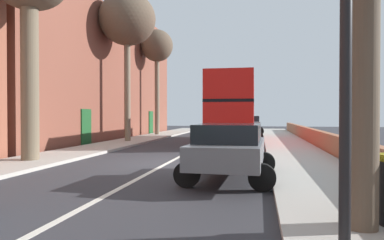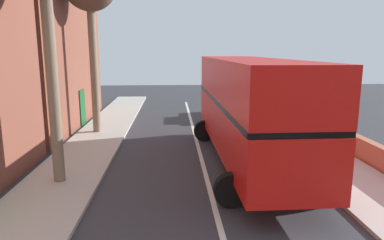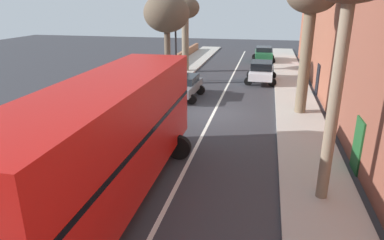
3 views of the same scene
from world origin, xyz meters
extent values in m
cube|color=brown|center=(-8.50, 18.00, 5.10)|extent=(4.00, 11.52, 10.21)
cube|color=#194C23|center=(-6.47, 18.00, 1.05)|extent=(0.08, 1.10, 2.10)
cube|color=red|center=(1.70, 10.14, 1.55)|extent=(2.64, 10.97, 1.70)
cube|color=black|center=(1.70, 10.14, 2.48)|extent=(2.67, 10.86, 0.16)
cube|color=red|center=(1.70, 10.14, 3.31)|extent=(2.64, 10.97, 1.50)
cube|color=black|center=(1.63, 15.59, 1.64)|extent=(2.20, 0.09, 1.19)
cylinder|color=black|center=(0.37, 13.84, 0.50)|extent=(1.00, 0.31, 1.00)
cylinder|color=black|center=(2.93, 13.88, 0.50)|extent=(1.00, 0.31, 1.00)
cylinder|color=black|center=(0.47, 6.41, 0.50)|extent=(1.00, 0.31, 1.00)
cylinder|color=black|center=(3.03, 6.44, 0.50)|extent=(1.00, 0.31, 1.00)
cube|color=#B7BABF|center=(2.50, 20.19, 0.82)|extent=(1.73, 4.25, 0.68)
cube|color=black|center=(2.50, 19.97, 1.41)|extent=(1.58, 2.34, 0.50)
cylinder|color=black|center=(1.62, 21.50, 0.32)|extent=(0.64, 0.22, 0.64)
cylinder|color=black|center=(3.37, 21.51, 0.32)|extent=(0.64, 0.22, 0.64)
cylinder|color=black|center=(1.63, 18.87, 0.32)|extent=(0.64, 0.22, 0.64)
cylinder|color=black|center=(3.38, 18.88, 0.32)|extent=(0.64, 0.22, 0.64)
cylinder|color=#7A6B56|center=(-5.18, 15.71, 3.59)|extent=(0.40, 0.40, 6.94)
cylinder|color=#7A6B56|center=(-4.93, 8.47, 3.63)|extent=(0.37, 0.37, 7.01)
camera|label=1|loc=(3.28, -12.15, 1.76)|focal=32.13mm
camera|label=2|loc=(-1.16, -2.89, 4.38)|focal=33.02mm
camera|label=3|loc=(-2.83, 19.10, 6.27)|focal=32.07mm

